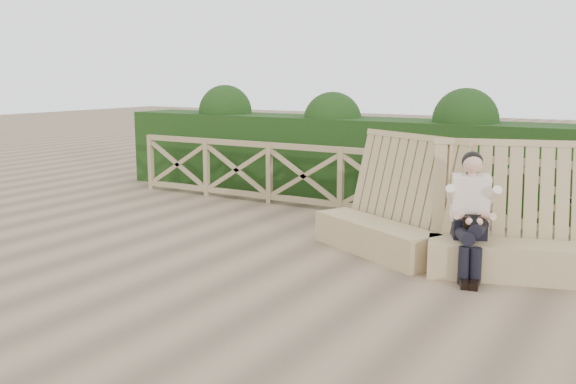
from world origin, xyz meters
The scene contains 5 objects.
ground centered at (0.00, 0.00, 0.00)m, with size 60.00×60.00×0.00m, color brown.
bench centered at (1.74, 1.43, 0.39)m, with size 3.75×1.54×1.55m.
woman centered at (2.12, 1.15, 0.75)m, with size 0.59×0.94×1.43m.
guardrail centered at (0.00, 3.50, 0.55)m, with size 10.10×0.09×1.10m.
hedge centered at (0.00, 4.70, 0.75)m, with size 12.00×1.20×1.50m, color black.
Camera 1 is at (4.06, -6.04, 2.27)m, focal length 40.00 mm.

